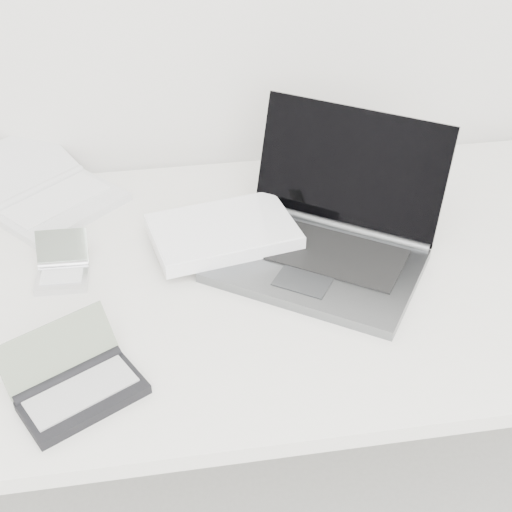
{
  "coord_description": "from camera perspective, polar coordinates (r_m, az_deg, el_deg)",
  "views": [
    {
      "loc": [
        -0.19,
        0.53,
        1.54
      ],
      "look_at": [
        -0.03,
        1.51,
        0.79
      ],
      "focal_mm": 50.0,
      "sensor_mm": 36.0,
      "label": 1
    }
  ],
  "objects": [
    {
      "name": "desk",
      "position": [
        1.35,
        0.99,
        -2.49
      ],
      "size": [
        1.6,
        0.8,
        0.73
      ],
      "color": "white",
      "rests_on": "ground"
    },
    {
      "name": "laptop_large",
      "position": [
        1.33,
        2.9,
        1.7
      ],
      "size": [
        0.57,
        0.48,
        0.24
      ],
      "rotation": [
        0.0,
        0.0,
        -0.6
      ],
      "color": "slate",
      "rests_on": "desk"
    },
    {
      "name": "netbook_open_white",
      "position": [
        1.55,
        -16.33,
        4.73
      ],
      "size": [
        0.38,
        0.38,
        0.08
      ],
      "rotation": [
        0.0,
        0.0,
        0.71
      ],
      "color": "silver",
      "rests_on": "desk"
    },
    {
      "name": "pda_silver",
      "position": [
        1.33,
        -15.24,
        -1.09
      ],
      "size": [
        0.1,
        0.11,
        0.07
      ],
      "rotation": [
        0.0,
        0.0,
        -0.04
      ],
      "color": "silver",
      "rests_on": "desk"
    },
    {
      "name": "palmtop_charcoal",
      "position": [
        1.11,
        -14.19,
        -9.96
      ],
      "size": [
        0.23,
        0.21,
        0.09
      ],
      "rotation": [
        0.0,
        0.0,
        0.5
      ],
      "color": "black",
      "rests_on": "desk"
    }
  ]
}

